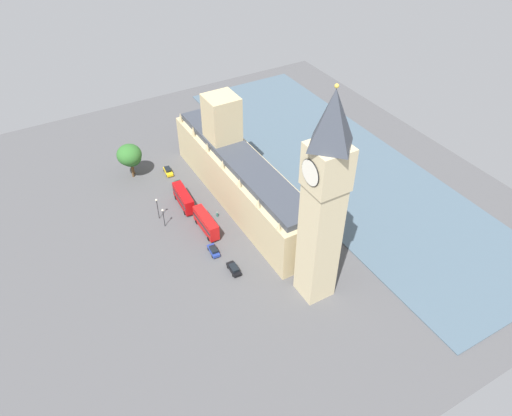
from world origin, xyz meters
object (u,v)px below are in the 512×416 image
street_lamp_midblock (157,205)px  street_lamp_slot_10 (163,214)px  car_black_under_trees (234,269)px  plane_tree_opposite_hall (129,155)px  clock_tower (323,201)px  car_yellow_cab_leading (168,171)px  double_decker_bus_trailing (183,198)px  car_blue_by_river_gate (214,250)px  car_dark_green_kerbside (179,185)px  double_decker_bus_corner (206,223)px  plane_tree_near_tower (131,158)px  pedestrian_far_end (217,214)px  parliament_building (239,174)px

street_lamp_midblock → street_lamp_slot_10: 3.67m
car_black_under_trees → plane_tree_opposite_hall: size_ratio=0.45×
clock_tower → car_yellow_cab_leading: 64.57m
double_decker_bus_trailing → car_black_under_trees: bearing=-85.8°
car_blue_by_river_gate → car_dark_green_kerbside: bearing=89.0°
clock_tower → street_lamp_slot_10: 47.74m
car_yellow_cab_leading → double_decker_bus_corner: double_decker_bus_corner is taller
plane_tree_near_tower → street_lamp_slot_10: 26.42m
pedestrian_far_end → street_lamp_midblock: (13.64, -7.01, 3.80)m
clock_tower → street_lamp_slot_10: bearing=-60.4°
double_decker_bus_corner → car_black_under_trees: (0.58, 16.12, -1.74)m
double_decker_bus_corner → street_lamp_slot_10: size_ratio=1.87×
car_yellow_cab_leading → car_black_under_trees: 44.60m
plane_tree_opposite_hall → double_decker_bus_trailing: bearing=111.1°
car_yellow_cab_leading → street_lamp_midblock: bearing=67.5°
car_dark_green_kerbside → double_decker_bus_corner: 20.66m
car_yellow_cab_leading → car_black_under_trees: (1.49, 44.58, 0.00)m
double_decker_bus_trailing → plane_tree_opposite_hall: bearing=114.4°
car_dark_green_kerbside → double_decker_bus_corner: (1.06, 20.55, 1.75)m
pedestrian_far_end → street_lamp_slot_10: 14.27m
car_blue_by_river_gate → plane_tree_near_tower: plane_tree_near_tower is taller
street_lamp_midblock → double_decker_bus_corner: bearing=129.9°
street_lamp_slot_10 → plane_tree_near_tower: bearing=-91.4°
car_black_under_trees → street_lamp_midblock: size_ratio=0.73×
clock_tower → double_decker_bus_trailing: (13.27, -42.21, -23.11)m
car_yellow_cab_leading → street_lamp_slot_10: size_ratio=0.86×
clock_tower → car_blue_by_river_gate: size_ratio=10.84×
double_decker_bus_trailing → pedestrian_far_end: double_decker_bus_trailing is taller
street_lamp_midblock → car_yellow_cab_leading: bearing=-118.5°
clock_tower → car_blue_by_river_gate: bearing=-56.6°
double_decker_bus_corner → plane_tree_opposite_hall: bearing=-74.7°
double_decker_bus_corner → car_blue_by_river_gate: 8.73m
plane_tree_near_tower → street_lamp_slot_10: bearing=88.6°
car_yellow_cab_leading → plane_tree_opposite_hall: size_ratio=0.45×
clock_tower → pedestrian_far_end: 42.54m
double_decker_bus_trailing → double_decker_bus_corner: 12.22m
car_dark_green_kerbside → car_blue_by_river_gate: bearing=-92.3°
car_blue_by_river_gate → car_black_under_trees: bearing=-74.2°
car_dark_green_kerbside → plane_tree_opposite_hall: bearing=133.9°
car_yellow_cab_leading → car_blue_by_river_gate: size_ratio=1.05×
car_black_under_trees → car_blue_by_river_gate: bearing=103.6°
clock_tower → plane_tree_opposite_hall: bearing=-71.4°
car_blue_by_river_gate → car_black_under_trees: size_ratio=0.97×
pedestrian_far_end → clock_tower: bearing=-174.3°
parliament_building → pedestrian_far_end: bearing=24.0°
double_decker_bus_corner → plane_tree_opposite_hall: plane_tree_opposite_hall is taller
car_black_under_trees → plane_tree_opposite_hall: bearing=102.5°
car_dark_green_kerbside → double_decker_bus_trailing: (2.03, 8.38, 1.75)m
double_decker_bus_trailing → pedestrian_far_end: size_ratio=6.68×
plane_tree_near_tower → car_dark_green_kerbside: bearing=125.6°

